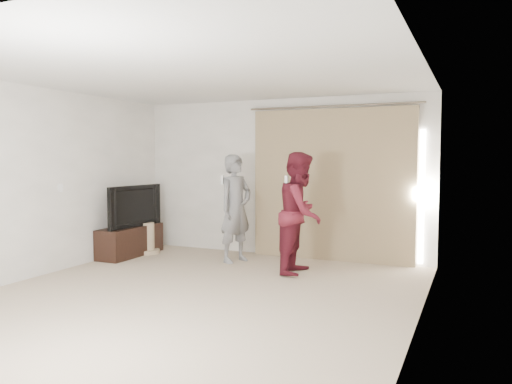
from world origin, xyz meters
TOP-DOWN VIEW (x-y plane):
  - floor at (0.00, 0.00)m, footprint 5.50×5.50m
  - wall_back at (0.00, 2.75)m, footprint 5.00×0.04m
  - wall_left at (-2.50, -0.00)m, footprint 0.04×5.50m
  - ceiling at (0.00, 0.00)m, footprint 5.00×5.50m
  - curtain at (0.91, 2.68)m, footprint 2.80×0.11m
  - tv_console at (-2.27, 1.68)m, footprint 0.44×1.27m
  - tv at (-2.27, 1.68)m, footprint 0.26×1.20m
  - scratching_post at (-2.10, 1.94)m, footprint 0.40×0.40m
  - person_man at (-0.44, 1.95)m, footprint 0.59×0.72m
  - person_woman at (0.74, 1.64)m, footprint 0.68×0.85m

SIDE VIEW (x-z plane):
  - floor at x=0.00m, z-range 0.00..0.00m
  - scratching_post at x=-2.10m, z-range -0.05..0.48m
  - tv_console at x=-2.27m, z-range 0.00..0.49m
  - tv at x=-2.27m, z-range 0.49..1.18m
  - person_man at x=-0.44m, z-range 0.00..1.68m
  - person_woman at x=0.74m, z-range 0.00..1.71m
  - curtain at x=0.91m, z-range -0.02..2.43m
  - wall_left at x=-2.50m, z-range 0.00..2.60m
  - wall_back at x=0.00m, z-range 0.00..2.60m
  - ceiling at x=0.00m, z-range 2.60..2.60m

